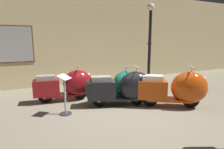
{
  "coord_description": "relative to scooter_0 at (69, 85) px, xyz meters",
  "views": [
    {
      "loc": [
        -2.26,
        -3.78,
        1.76
      ],
      "look_at": [
        -0.02,
        0.92,
        0.79
      ],
      "focal_mm": 30.35,
      "sensor_mm": 36.0,
      "label": 1
    }
  ],
  "objects": [
    {
      "name": "info_stanchion",
      "position": [
        -0.31,
        -1.0,
        -0.07
      ],
      "size": [
        0.38,
        0.39,
        0.96
      ],
      "color": "#333338",
      "rests_on": "ground"
    },
    {
      "name": "scooter_3",
      "position": [
        2.43,
        -1.77,
        0.03
      ],
      "size": [
        1.78,
        1.37,
        1.09
      ],
      "rotation": [
        0.0,
        0.0,
        -0.56
      ],
      "color": "black",
      "rests_on": "ground"
    },
    {
      "name": "lamppost",
      "position": [
        3.13,
        0.44,
        1.1
      ],
      "size": [
        0.28,
        0.28,
        3.02
      ],
      "color": "black",
      "rests_on": "ground"
    },
    {
      "name": "scooter_2",
      "position": [
        1.27,
        -1.06,
        0.02
      ],
      "size": [
        1.79,
        1.02,
        1.06
      ],
      "rotation": [
        0.0,
        0.0,
        -0.33
      ],
      "color": "black",
      "rests_on": "ground"
    },
    {
      "name": "showroom_back_wall",
      "position": [
        0.91,
        2.11,
        1.4
      ],
      "size": [
        18.0,
        0.63,
        3.72
      ],
      "color": "#CCB784",
      "rests_on": "ground"
    },
    {
      "name": "scooter_1",
      "position": [
        1.28,
        -0.64,
        -0.01
      ],
      "size": [
        1.66,
        0.71,
        0.98
      ],
      "rotation": [
        0.0,
        0.0,
        0.17
      ],
      "color": "black",
      "rests_on": "ground"
    },
    {
      "name": "ground_plane",
      "position": [
        1.1,
        -1.55,
        -0.46
      ],
      "size": [
        60.0,
        60.0,
        0.0
      ],
      "primitive_type": "plane",
      "color": "gray"
    },
    {
      "name": "scooter_0",
      "position": [
        0.0,
        0.0,
        0.0
      ],
      "size": [
        1.7,
        0.68,
        1.01
      ],
      "rotation": [
        0.0,
        0.0,
        -0.13
      ],
      "color": "black",
      "rests_on": "ground"
    }
  ]
}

